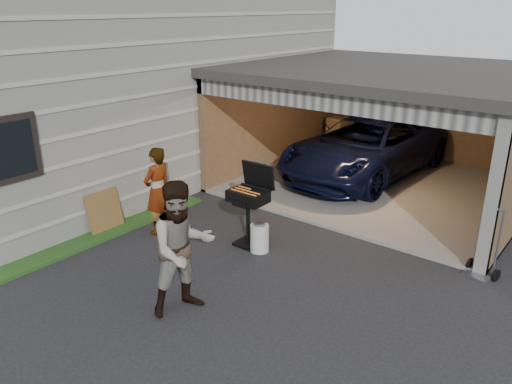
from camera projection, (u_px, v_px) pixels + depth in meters
ground at (160, 285)px, 7.95m from camera, size 80.00×80.00×0.00m
house at (116, 62)px, 13.41m from camera, size 7.00×11.00×5.50m
groundcover_strip at (27, 265)px, 8.52m from camera, size 0.50×8.00×0.06m
garage at (394, 109)px, 11.84m from camera, size 6.80×6.30×2.90m
minivan at (365, 150)px, 12.73m from camera, size 2.75×5.44×1.47m
woman at (158, 191)px, 9.52m from camera, size 0.43×0.64×1.72m
man at (183, 248)px, 6.99m from camera, size 1.05×1.17×1.98m
bbq_grill at (249, 199)px, 9.02m from camera, size 0.69×0.60×1.53m
propane_tank at (260, 238)px, 8.99m from camera, size 0.38×0.38×0.51m
plywood_panel at (104, 212)px, 9.74m from camera, size 0.21×0.74×0.82m
hand_truck at (482, 263)px, 8.15m from camera, size 0.54×0.48×1.23m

